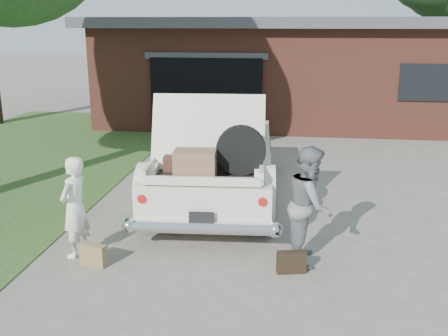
# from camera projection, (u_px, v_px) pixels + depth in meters

# --- Properties ---
(ground) EXTENTS (90.00, 90.00, 0.00)m
(ground) POSITION_uv_depth(u_px,v_px,m) (218.00, 253.00, 7.47)
(ground) COLOR gray
(ground) RESTS_ON ground
(house) EXTENTS (12.80, 7.80, 3.30)m
(house) POSITION_uv_depth(u_px,v_px,m) (295.00, 67.00, 17.84)
(house) COLOR brown
(house) RESTS_ON ground
(sedan) EXTENTS (2.36, 5.40, 2.12)m
(sedan) POSITION_uv_depth(u_px,v_px,m) (217.00, 156.00, 9.69)
(sedan) COLOR beige
(sedan) RESTS_ON ground
(woman_left) EXTENTS (0.44, 0.58, 1.43)m
(woman_left) POSITION_uv_depth(u_px,v_px,m) (75.00, 207.00, 7.24)
(woman_left) COLOR white
(woman_left) RESTS_ON ground
(woman_right) EXTENTS (0.66, 0.82, 1.61)m
(woman_right) POSITION_uv_depth(u_px,v_px,m) (310.00, 205.00, 7.07)
(woman_right) COLOR slate
(woman_right) RESTS_ON ground
(suitcase_left) EXTENTS (0.42, 0.24, 0.31)m
(suitcase_left) POSITION_uv_depth(u_px,v_px,m) (93.00, 255.00, 7.08)
(suitcase_left) COLOR olive
(suitcase_left) RESTS_ON ground
(suitcase_right) EXTENTS (0.40, 0.20, 0.30)m
(suitcase_right) POSITION_uv_depth(u_px,v_px,m) (291.00, 262.00, 6.87)
(suitcase_right) COLOR black
(suitcase_right) RESTS_ON ground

